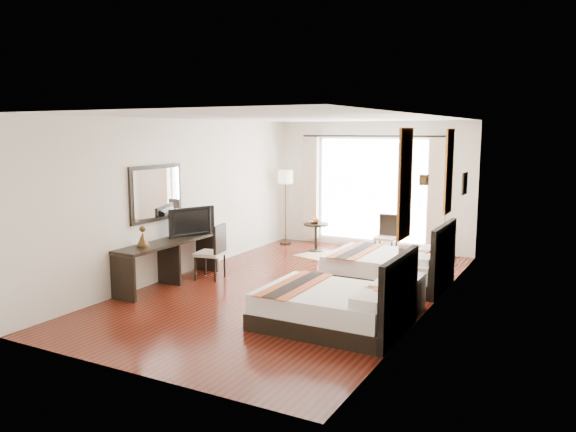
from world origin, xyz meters
The scene contains 29 objects.
floor centered at (0.00, 0.00, -0.01)m, with size 4.50×7.50×0.01m, color #3C0B0B.
ceiling centered at (0.00, 0.00, 2.79)m, with size 4.50×7.50×0.02m, color white.
wall_headboard centered at (2.25, 0.00, 1.40)m, with size 0.01×7.50×2.80m, color silver.
wall_desk centered at (-2.25, 0.00, 1.40)m, with size 0.01×7.50×2.80m, color silver.
wall_window centered at (0.00, 3.75, 1.40)m, with size 4.50×0.01×2.80m, color silver.
wall_entry centered at (0.00, -3.75, 1.40)m, with size 4.50×0.01×2.80m, color silver.
window_glass centered at (0.00, 3.73, 1.30)m, with size 2.40×0.02×2.20m, color white.
sheer_curtain centered at (0.00, 3.67, 1.30)m, with size 2.30×0.02×2.10m, color white.
drape_left centered at (-1.45, 3.63, 1.28)m, with size 0.35×0.14×2.35m, color beige.
drape_right centered at (1.45, 3.63, 1.28)m, with size 0.35×0.14×2.35m, color beige.
art_panel_near centered at (2.23, -1.37, 1.95)m, with size 0.03×0.50×1.35m, color #8C3E14.
art_panel_far centered at (2.23, 1.04, 1.95)m, with size 0.03×0.50×1.35m, color #8C3E14.
wall_sconce centered at (2.19, -0.31, 1.92)m, with size 0.10×0.14×0.14m, color #473219.
mirror_frame centered at (-2.22, -0.76, 1.55)m, with size 0.04×1.25×0.95m, color black.
mirror_glass centered at (-2.19, -0.76, 1.55)m, with size 0.01×1.12×0.82m, color white.
bed_near centered at (1.35, -1.37, 0.28)m, with size 1.90×1.48×1.07m.
bed_far centered at (1.32, 1.04, 0.29)m, with size 1.96×1.53×1.10m.
nightstand centered at (1.98, -0.31, 0.27)m, with size 0.45×0.56×0.53m, color black.
table_lamp centered at (1.95, -0.17, 0.79)m, with size 0.27×0.27×0.42m.
vase centered at (1.95, -0.43, 0.57)m, with size 0.13×0.13×0.14m, color black.
console_desk centered at (-1.99, -0.76, 0.38)m, with size 0.50×2.20×0.76m, color black.
television centered at (-1.97, -0.21, 1.01)m, with size 0.89×0.12×0.51m, color black.
bronze_figurine centered at (-1.99, -1.38, 0.91)m, with size 0.20×0.20×0.30m, color #473219, non-canonical shape.
desk_chair centered at (-1.57, -0.14, 0.30)m, with size 0.52×0.52×0.98m.
floor_lamp centered at (-1.91, 3.24, 1.44)m, with size 0.34×0.34×1.70m.
side_table centered at (-0.92, 2.81, 0.31)m, with size 0.53×0.53×0.62m, color black.
fruit_bowl centered at (-0.94, 2.79, 0.64)m, with size 0.20×0.20×0.05m, color #4E2A1C.
window_chair centered at (0.62, 2.91, 0.27)m, with size 0.43×0.43×0.89m.
jute_rug centered at (-0.50, 2.41, 0.01)m, with size 1.15×0.78×0.01m, color tan.
Camera 1 is at (4.17, -8.01, 2.58)m, focal length 35.00 mm.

